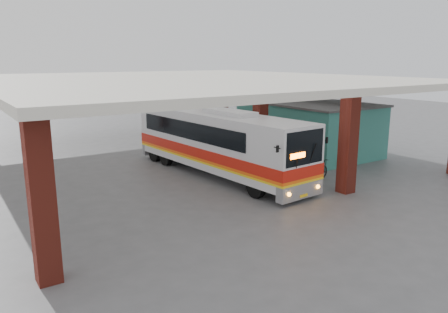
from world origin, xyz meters
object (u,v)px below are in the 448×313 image
coach_bus (218,142)px  motorcycle (316,170)px  pedestrian (290,168)px  red_chair (234,141)px

coach_bus → motorcycle: 4.92m
motorcycle → pedestrian: pedestrian is taller
pedestrian → motorcycle: bearing=135.1°
motorcycle → red_chair: 9.13m
motorcycle → red_chair: size_ratio=2.34×
coach_bus → red_chair: coach_bus is taller
pedestrian → red_chair: 9.21m
motorcycle → pedestrian: (-1.38, 0.28, 0.27)m
pedestrian → coach_bus: bearing=-92.8°
coach_bus → motorcycle: coach_bus is taller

